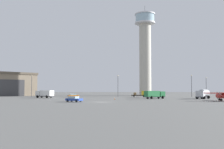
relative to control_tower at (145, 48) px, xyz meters
name	(u,v)px	position (x,y,z in m)	size (l,w,h in m)	color
ground_plane	(101,102)	(-18.00, -61.59, -22.92)	(400.00, 400.00, 0.00)	#60605E
control_tower	(145,48)	(0.00, 0.00, 0.00)	(9.89, 9.89, 43.87)	#B2AD9E
hangar	(1,84)	(-67.53, -6.02, -17.54)	(33.52, 32.75, 10.74)	#7A6B56
truck_box_white	(45,94)	(-39.52, -33.07, -21.38)	(6.73, 4.82, 2.65)	#38383D
truck_flatbed_yellow	(141,94)	(-4.77, -24.61, -21.74)	(5.73, 3.37, 2.42)	#38383D
truck_fuel_tanker_silver	(203,94)	(13.80, -40.76, -21.24)	(5.71, 6.25, 3.04)	#38383D
truck_box_green	(154,94)	(-1.90, -40.93, -21.44)	(7.18, 5.43, 2.55)	#38383D
car_blue	(74,99)	(-24.65, -61.26, -22.18)	(4.48, 3.59, 1.37)	#2847A8
car_orange	(73,95)	(-30.22, -28.08, -22.18)	(4.44, 3.28, 1.37)	orange
light_post_west	(192,84)	(16.05, -20.78, -17.65)	(0.44, 0.44, 8.88)	#38383D
light_post_east	(32,84)	(-48.36, -20.57, -17.68)	(0.44, 0.44, 8.82)	#38383D
light_post_north	(206,85)	(25.84, -9.59, -17.91)	(0.44, 0.44, 8.39)	#38383D
light_post_centre	(118,84)	(-13.42, -19.58, -17.68)	(0.44, 0.44, 8.82)	#38383D
traffic_cone_near_left	(115,99)	(-14.67, -47.23, -22.64)	(0.36, 0.36, 0.57)	black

